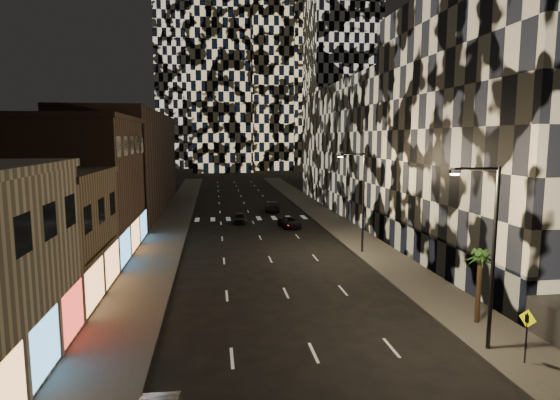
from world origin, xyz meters
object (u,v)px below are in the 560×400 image
object	(u,v)px
streetlight_far	(361,195)
car_dark_oncoming	(272,206)
car_dark_rightlane	(290,222)
ped_sign	(527,327)
palm_tree	(480,262)
streetlight_near	(489,246)
car_dark_midlane	(240,218)

from	to	relation	value
streetlight_far	car_dark_oncoming	bearing A→B (deg)	100.68
car_dark_rightlane	ped_sign	world-z (taller)	ped_sign
streetlight_far	palm_tree	distance (m)	17.00
car_dark_rightlane	palm_tree	xyz separation A→B (m)	(5.88, -29.98, 3.01)
car_dark_oncoming	palm_tree	size ratio (longest dim) A/B	1.19
car_dark_oncoming	car_dark_rightlane	bearing A→B (deg)	98.34
streetlight_near	ped_sign	world-z (taller)	streetlight_near
streetlight_far	ped_sign	xyz separation A→B (m)	(1.05, -21.65, -3.47)
car_dark_oncoming	car_dark_rightlane	xyz separation A→B (m)	(0.50, -12.60, -0.12)
car_dark_rightlane	car_dark_oncoming	bearing A→B (deg)	85.45
streetlight_near	ped_sign	distance (m)	3.99
streetlight_far	ped_sign	size ratio (longest dim) A/B	3.52
streetlight_far	car_dark_rightlane	distance (m)	14.63
streetlight_near	streetlight_far	size ratio (longest dim) A/B	1.00
palm_tree	ped_sign	bearing A→B (deg)	-95.64
streetlight_far	car_dark_oncoming	size ratio (longest dim) A/B	1.81
car_dark_rightlane	ped_sign	xyz separation A→B (m)	(5.40, -34.78, 1.27)
streetlight_far	car_dark_oncoming	xyz separation A→B (m)	(-4.85, 25.73, -4.63)
car_dark_rightlane	car_dark_midlane	bearing A→B (deg)	138.81
car_dark_oncoming	streetlight_near	bearing A→B (deg)	102.13
car_dark_midlane	palm_tree	distance (m)	35.91
car_dark_rightlane	palm_tree	bearing A→B (deg)	-85.72
streetlight_near	car_dark_rightlane	distance (m)	33.75
streetlight_near	car_dark_rightlane	xyz separation A→B (m)	(-4.35, 33.13, -4.75)
car_dark_midlane	car_dark_oncoming	size ratio (longest dim) A/B	0.74
car_dark_midlane	ped_sign	world-z (taller)	ped_sign
streetlight_near	car_dark_midlane	xyz separation A→B (m)	(-10.03, 37.01, -4.73)
car_dark_rightlane	palm_tree	distance (m)	30.70
palm_tree	car_dark_rightlane	bearing A→B (deg)	101.10
streetlight_near	ped_sign	size ratio (longest dim) A/B	3.52
car_dark_midlane	palm_tree	size ratio (longest dim) A/B	0.87
car_dark_oncoming	palm_tree	xyz separation A→B (m)	(6.38, -42.58, 2.89)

